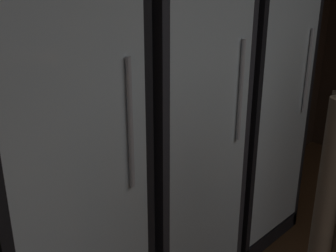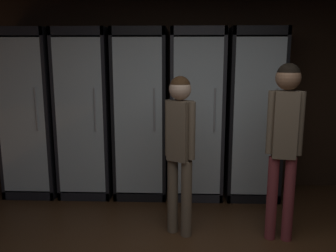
# 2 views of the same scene
# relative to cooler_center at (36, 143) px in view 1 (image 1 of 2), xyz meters

# --- Properties ---
(wall_back) EXTENTS (6.00, 0.06, 2.80)m
(wall_back) POSITION_rel_cooler_center_xyz_m (0.69, 0.32, 0.38)
(wall_back) COLOR black
(wall_back) RESTS_ON ground
(cooler_center) EXTENTS (0.64, 0.66, 2.07)m
(cooler_center) POSITION_rel_cooler_center_xyz_m (0.00, 0.00, 0.00)
(cooler_center) COLOR black
(cooler_center) RESTS_ON ground
(cooler_right) EXTENTS (0.64, 0.66, 2.07)m
(cooler_right) POSITION_rel_cooler_center_xyz_m (0.69, -0.00, -0.00)
(cooler_right) COLOR #2B2B30
(cooler_right) RESTS_ON ground
(cooler_far_right) EXTENTS (0.64, 0.66, 2.07)m
(cooler_far_right) POSITION_rel_cooler_center_xyz_m (1.38, 0.00, -0.00)
(cooler_far_right) COLOR black
(cooler_far_right) RESTS_ON ground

